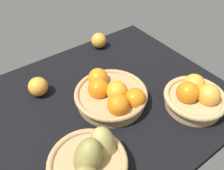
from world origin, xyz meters
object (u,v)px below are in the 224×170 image
basket_far_left (195,97)px  loose_orange_front_gap (99,41)px  basket_far_right_pears (90,164)px  basket_center (112,95)px  loose_orange_back_gap (38,87)px

basket_far_left → loose_orange_front_gap: basket_far_left is taller
basket_far_right_pears → loose_orange_front_gap: (-36.01, -49.60, -1.26)cm
basket_far_left → loose_orange_front_gap: size_ratio=3.06×
basket_far_right_pears → loose_orange_front_gap: basket_far_right_pears is taller
basket_far_left → loose_orange_front_gap: (5.95, -49.35, -0.60)cm
basket_far_right_pears → basket_center: bearing=-138.5°
basket_center → basket_far_left: (-21.89, 17.50, 0.16)cm
basket_far_right_pears → basket_far_left: bearing=-179.7°
loose_orange_front_gap → loose_orange_back_gap: loose_orange_back_gap is taller
loose_orange_back_gap → basket_far_right_pears: bearing=87.7°
basket_center → loose_orange_back_gap: 26.67cm
basket_far_right_pears → loose_orange_front_gap: size_ratio=3.07×
basket_far_left → loose_orange_back_gap: (40.51, -36.59, -0.53)cm
loose_orange_back_gap → basket_center: bearing=134.3°
basket_center → loose_orange_front_gap: size_ratio=3.68×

